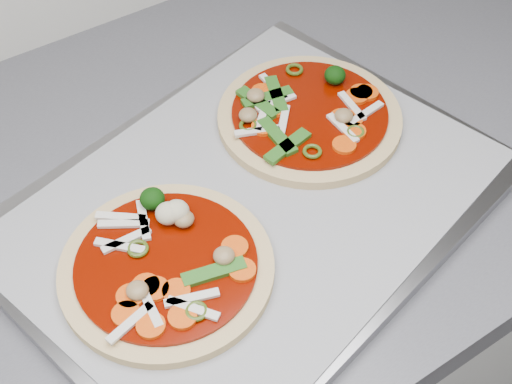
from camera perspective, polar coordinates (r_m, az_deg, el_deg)
base_cabinet at (r=1.41m, az=19.45°, el=-1.04°), size 3.60×0.60×0.86m
baking_tray at (r=0.71m, az=-0.30°, el=-1.02°), size 0.55×0.46×0.02m
parchment at (r=0.71m, az=-0.30°, el=-0.56°), size 0.53×0.44×0.00m
pizza_left at (r=0.65m, az=-7.13°, el=-5.78°), size 0.21×0.21×0.03m
pizza_right at (r=0.78m, az=4.23°, el=6.13°), size 0.25×0.25×0.03m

